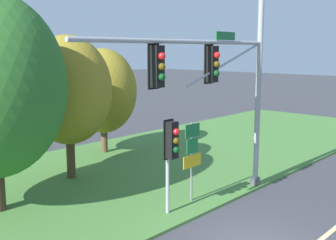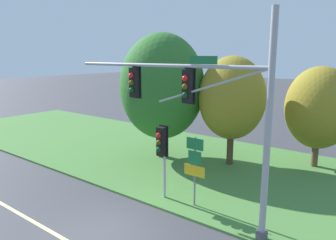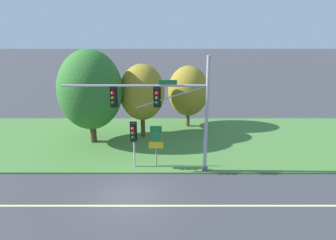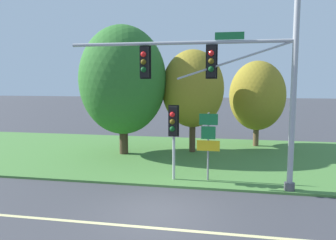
{
  "view_description": "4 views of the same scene",
  "coord_description": "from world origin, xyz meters",
  "px_view_note": "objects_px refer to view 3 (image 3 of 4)",
  "views": [
    {
      "loc": [
        -10.0,
        -5.73,
        5.57
      ],
      "look_at": [
        0.22,
        3.59,
        3.24
      ],
      "focal_mm": 45.0,
      "sensor_mm": 36.0,
      "label": 1
    },
    {
      "loc": [
        8.33,
        -7.04,
        6.2
      ],
      "look_at": [
        -0.18,
        3.88,
        3.44
      ],
      "focal_mm": 35.0,
      "sensor_mm": 36.0,
      "label": 2
    },
    {
      "loc": [
        2.24,
        -16.67,
        10.02
      ],
      "look_at": [
        2.14,
        4.61,
        3.02
      ],
      "focal_mm": 35.0,
      "sensor_mm": 36.0,
      "label": 3
    },
    {
      "loc": [
        2.3,
        -10.17,
        4.29
      ],
      "look_at": [
        -0.49,
        4.64,
        2.52
      ],
      "focal_mm": 35.0,
      "sensor_mm": 36.0,
      "label": 4
    }
  ],
  "objects_px": {
    "traffic_signal_mast": "(169,106)",
    "tree_nearest_road": "(92,90)",
    "pedestrian_signal_near_kerb": "(135,135)",
    "route_sign_post": "(158,141)",
    "tree_behind_signpost": "(190,91)",
    "tree_left_of_mast": "(144,92)"
  },
  "relations": [
    {
      "from": "traffic_signal_mast",
      "to": "tree_nearest_road",
      "type": "xyz_separation_m",
      "value": [
        -5.93,
        5.09,
        -0.15
      ]
    },
    {
      "from": "traffic_signal_mast",
      "to": "pedestrian_signal_near_kerb",
      "type": "bearing_deg",
      "value": 168.66
    },
    {
      "from": "route_sign_post",
      "to": "tree_behind_signpost",
      "type": "distance_m",
      "value": 8.72
    },
    {
      "from": "route_sign_post",
      "to": "tree_nearest_road",
      "type": "distance_m",
      "value": 7.19
    },
    {
      "from": "tree_left_of_mast",
      "to": "tree_behind_signpost",
      "type": "bearing_deg",
      "value": 33.27
    },
    {
      "from": "route_sign_post",
      "to": "traffic_signal_mast",
      "type": "bearing_deg",
      "value": -44.77
    },
    {
      "from": "pedestrian_signal_near_kerb",
      "to": "tree_left_of_mast",
      "type": "xyz_separation_m",
      "value": [
        0.15,
        5.93,
        1.43
      ]
    },
    {
      "from": "pedestrian_signal_near_kerb",
      "to": "route_sign_post",
      "type": "xyz_separation_m",
      "value": [
        1.45,
        0.3,
        -0.52
      ]
    },
    {
      "from": "pedestrian_signal_near_kerb",
      "to": "tree_nearest_road",
      "type": "bearing_deg",
      "value": 128.76
    },
    {
      "from": "pedestrian_signal_near_kerb",
      "to": "tree_left_of_mast",
      "type": "distance_m",
      "value": 6.1
    },
    {
      "from": "route_sign_post",
      "to": "tree_left_of_mast",
      "type": "height_order",
      "value": "tree_left_of_mast"
    },
    {
      "from": "tree_behind_signpost",
      "to": "tree_left_of_mast",
      "type": "bearing_deg",
      "value": -146.73
    },
    {
      "from": "pedestrian_signal_near_kerb",
      "to": "tree_behind_signpost",
      "type": "distance_m",
      "value": 9.46
    },
    {
      "from": "pedestrian_signal_near_kerb",
      "to": "tree_nearest_road",
      "type": "height_order",
      "value": "tree_nearest_road"
    },
    {
      "from": "traffic_signal_mast",
      "to": "pedestrian_signal_near_kerb",
      "type": "relative_size",
      "value": 2.81
    },
    {
      "from": "tree_left_of_mast",
      "to": "tree_behind_signpost",
      "type": "xyz_separation_m",
      "value": [
        3.9,
        2.56,
        -0.48
      ]
    },
    {
      "from": "traffic_signal_mast",
      "to": "pedestrian_signal_near_kerb",
      "type": "height_order",
      "value": "traffic_signal_mast"
    },
    {
      "from": "traffic_signal_mast",
      "to": "tree_behind_signpost",
      "type": "relative_size",
      "value": 1.63
    },
    {
      "from": "tree_left_of_mast",
      "to": "tree_behind_signpost",
      "type": "relative_size",
      "value": 1.1
    },
    {
      "from": "pedestrian_signal_near_kerb",
      "to": "route_sign_post",
      "type": "distance_m",
      "value": 1.57
    },
    {
      "from": "traffic_signal_mast",
      "to": "route_sign_post",
      "type": "distance_m",
      "value": 2.81
    },
    {
      "from": "traffic_signal_mast",
      "to": "tree_nearest_road",
      "type": "bearing_deg",
      "value": 139.4
    }
  ]
}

